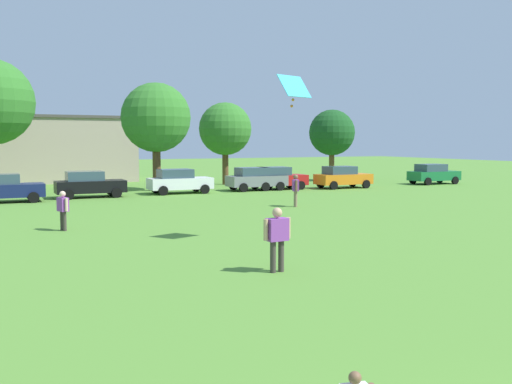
# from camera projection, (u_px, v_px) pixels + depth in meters

# --- Properties ---
(ground_plane) EXTENTS (160.00, 160.00, 0.00)m
(ground_plane) POSITION_uv_depth(u_px,v_px,m) (105.00, 206.00, 31.93)
(ground_plane) COLOR #568C33
(adult_bystander) EXTENTS (0.85, 0.37, 1.78)m
(adult_bystander) POSITION_uv_depth(u_px,v_px,m) (277.00, 234.00, 15.69)
(adult_bystander) COLOR #3F3833
(adult_bystander) RESTS_ON ground
(bystander_near_trees) EXTENTS (0.52, 0.79, 1.77)m
(bystander_near_trees) POSITION_uv_depth(u_px,v_px,m) (296.00, 188.00, 31.44)
(bystander_near_trees) COLOR #8C7259
(bystander_near_trees) RESTS_ON ground
(bystander_midfield) EXTENTS (0.44, 0.73, 1.60)m
(bystander_midfield) POSITION_uv_depth(u_px,v_px,m) (63.00, 207.00, 23.00)
(bystander_midfield) COLOR #3F3833
(bystander_midfield) RESTS_ON ground
(kite) EXTENTS (1.36, 0.95, 1.13)m
(kite) POSITION_uv_depth(u_px,v_px,m) (294.00, 88.00, 19.99)
(kite) COLOR #3FBFE5
(parked_car_navy_1) EXTENTS (4.30, 2.02, 1.68)m
(parked_car_navy_1) POSITION_uv_depth(u_px,v_px,m) (4.00, 188.00, 33.55)
(parked_car_navy_1) COLOR #141E4C
(parked_car_navy_1) RESTS_ON ground
(parked_car_black_2) EXTENTS (4.30, 2.02, 1.68)m
(parked_car_black_2) POSITION_uv_depth(u_px,v_px,m) (89.00, 184.00, 36.57)
(parked_car_black_2) COLOR black
(parked_car_black_2) RESTS_ON ground
(parked_car_white_3) EXTENTS (4.30, 2.02, 1.68)m
(parked_car_white_3) POSITION_uv_depth(u_px,v_px,m) (179.00, 181.00, 39.34)
(parked_car_white_3) COLOR white
(parked_car_white_3) RESTS_ON ground
(parked_car_gray_4) EXTENTS (4.30, 2.02, 1.68)m
(parked_car_gray_4) POSITION_uv_depth(u_px,v_px,m) (256.00, 179.00, 41.88)
(parked_car_gray_4) COLOR slate
(parked_car_gray_4) RESTS_ON ground
(parked_car_red_5) EXTENTS (4.30, 2.02, 1.68)m
(parked_car_red_5) POSITION_uv_depth(u_px,v_px,m) (277.00, 178.00, 42.67)
(parked_car_red_5) COLOR red
(parked_car_red_5) RESTS_ON ground
(parked_car_orange_6) EXTENTS (4.30, 2.02, 1.68)m
(parked_car_orange_6) POSITION_uv_depth(u_px,v_px,m) (342.00, 177.00, 43.89)
(parked_car_orange_6) COLOR orange
(parked_car_orange_6) RESTS_ON ground
(parked_car_green_7) EXTENTS (4.30, 2.02, 1.68)m
(parked_car_green_7) POSITION_uv_depth(u_px,v_px,m) (433.00, 174.00, 48.06)
(parked_car_green_7) COLOR #196B38
(parked_car_green_7) RESTS_ON ground
(tree_center_right) EXTENTS (4.99, 4.99, 7.77)m
(tree_center_right) POSITION_uv_depth(u_px,v_px,m) (156.00, 118.00, 41.25)
(tree_center_right) COLOR brown
(tree_center_right) RESTS_ON ground
(tree_right) EXTENTS (4.34, 4.34, 6.77)m
(tree_right) POSITION_uv_depth(u_px,v_px,m) (225.00, 129.00, 47.31)
(tree_right) COLOR brown
(tree_right) RESTS_ON ground
(tree_far_right) EXTENTS (4.12, 4.12, 6.42)m
(tree_far_right) POSITION_uv_depth(u_px,v_px,m) (332.00, 133.00, 51.73)
(tree_far_right) COLOR brown
(tree_far_right) RESTS_ON ground
(house_left) EXTENTS (13.47, 6.63, 5.78)m
(house_left) POSITION_uv_depth(u_px,v_px,m) (57.00, 149.00, 50.77)
(house_left) COLOR tan
(house_left) RESTS_ON ground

